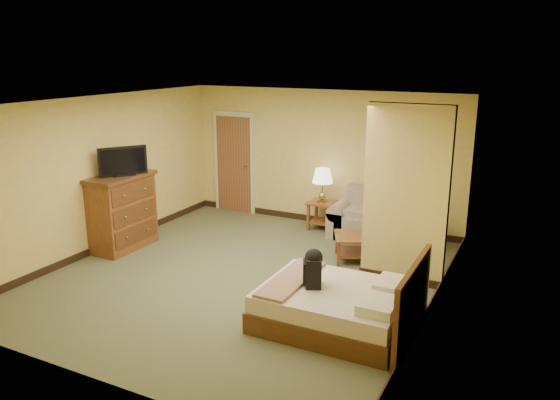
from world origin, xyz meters
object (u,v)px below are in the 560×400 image
Objects in this scene: loveseat at (379,224)px; bed at (340,306)px; coffee_table at (355,243)px; dresser at (122,212)px.

bed reaches higher than loveseat.
coffee_table is 2.25m from bed.
loveseat is at bearing 98.64° from bed.
dresser is (-3.75, -1.23, 0.35)m from coffee_table.
dresser is at bearing 167.56° from bed.
loveseat is 0.93× the size of bed.
bed is at bearing -75.80° from coffee_table.
loveseat is 1.19m from coffee_table.
coffee_table is (-0.04, -1.19, 0.02)m from loveseat.
loveseat is at bearing 88.08° from coffee_table.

